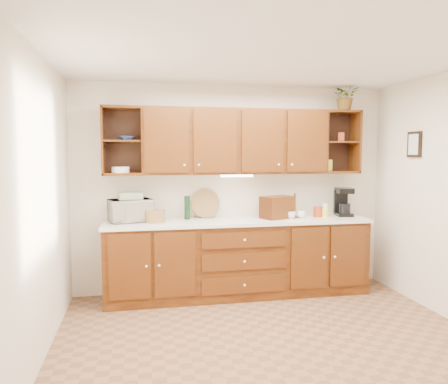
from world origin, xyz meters
name	(u,v)px	position (x,y,z in m)	size (l,w,h in m)	color
floor	(274,345)	(0.00, 0.00, 0.00)	(4.00, 4.00, 0.00)	brown
ceiling	(277,54)	(0.00, 0.00, 2.60)	(4.00, 4.00, 0.00)	white
back_wall	(233,188)	(0.00, 1.75, 1.30)	(4.00, 4.00, 0.00)	beige
left_wall	(36,209)	(-2.00, 0.00, 1.30)	(3.50, 3.50, 0.00)	beige
base_cabinets	(238,259)	(0.00, 1.45, 0.45)	(3.20, 0.60, 0.90)	black
countertop	(238,221)	(0.00, 1.44, 0.92)	(3.24, 0.64, 0.04)	white
upper_cabinets	(237,141)	(0.01, 1.59, 1.89)	(3.20, 0.33, 0.80)	black
undercabinet_light	(237,176)	(0.00, 1.53, 1.47)	(0.40, 0.05, 0.03)	white
framed_picture	(414,144)	(1.98, 0.90, 1.85)	(0.03, 0.24, 0.30)	black
wicker_basket	(156,216)	(-1.00, 1.43, 1.01)	(0.22, 0.22, 0.14)	#9D7141
microwave	(130,210)	(-1.29, 1.55, 1.07)	(0.48, 0.33, 0.27)	beige
towel_stack	(130,196)	(-1.29, 1.55, 1.25)	(0.27, 0.20, 0.08)	#D9BD66
wine_bottle	(187,208)	(-0.61, 1.61, 1.08)	(0.07, 0.07, 0.29)	black
woven_tray	(205,217)	(-0.37, 1.69, 0.95)	(0.37, 0.37, 0.02)	#9D7141
bread_box	(277,207)	(0.50, 1.47, 1.08)	(0.39, 0.25, 0.28)	black
mug_tree	(294,214)	(0.73, 1.47, 0.99)	(0.29, 0.28, 0.31)	black
canister_red	(318,212)	(1.05, 1.48, 1.01)	(0.12, 0.12, 0.13)	#A23517
canister_white	(325,210)	(1.16, 1.51, 1.03)	(0.07, 0.07, 0.17)	white
canister_yellow	(325,213)	(1.13, 1.47, 1.00)	(0.10, 0.10, 0.11)	yellow
coffee_maker	(343,202)	(1.41, 1.52, 1.11)	(0.24, 0.28, 0.36)	black
bowl_stack	(126,138)	(-1.32, 1.58, 1.92)	(0.19, 0.19, 0.05)	navy
plate_stack	(121,170)	(-1.39, 1.56, 1.56)	(0.20, 0.20, 0.07)	white
pantry_box_yellow	(328,165)	(1.21, 1.56, 1.59)	(0.08, 0.06, 0.15)	yellow
pantry_box_red	(341,137)	(1.38, 1.56, 1.96)	(0.08, 0.07, 0.11)	#A23517
potted_plant	(346,96)	(1.42, 1.54, 2.47)	(0.32, 0.28, 0.36)	#999999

